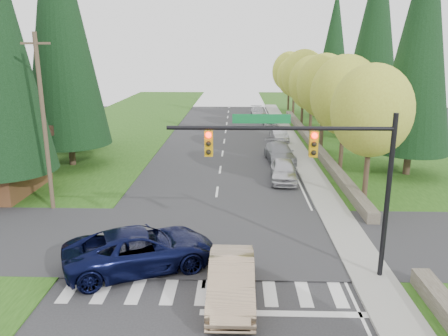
{
  "coord_description": "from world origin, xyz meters",
  "views": [
    {
      "loc": [
        1.27,
        -11.85,
        9.07
      ],
      "look_at": [
        0.59,
        11.21,
        2.8
      ],
      "focal_mm": 35.0,
      "sensor_mm": 36.0,
      "label": 1
    }
  ],
  "objects_px": {
    "sedan_champagne": "(231,281)",
    "parked_car_c": "(279,134)",
    "suv_navy": "(141,249)",
    "parked_car_d": "(270,120)",
    "parked_car_a": "(284,171)",
    "parked_car_e": "(258,112)",
    "parked_car_b": "(280,153)"
  },
  "relations": [
    {
      "from": "parked_car_b",
      "to": "parked_car_d",
      "type": "height_order",
      "value": "parked_car_b"
    },
    {
      "from": "parked_car_e",
      "to": "sedan_champagne",
      "type": "bearing_deg",
      "value": -97.11
    },
    {
      "from": "suv_navy",
      "to": "parked_car_a",
      "type": "height_order",
      "value": "suv_navy"
    },
    {
      "from": "parked_car_b",
      "to": "suv_navy",
      "type": "bearing_deg",
      "value": -116.9
    },
    {
      "from": "suv_navy",
      "to": "parked_car_d",
      "type": "height_order",
      "value": "suv_navy"
    },
    {
      "from": "sedan_champagne",
      "to": "parked_car_c",
      "type": "height_order",
      "value": "sedan_champagne"
    },
    {
      "from": "suv_navy",
      "to": "parked_car_c",
      "type": "relative_size",
      "value": 1.53
    },
    {
      "from": "parked_car_b",
      "to": "parked_car_d",
      "type": "relative_size",
      "value": 1.33
    },
    {
      "from": "parked_car_a",
      "to": "sedan_champagne",
      "type": "bearing_deg",
      "value": -99.47
    },
    {
      "from": "sedan_champagne",
      "to": "parked_car_e",
      "type": "bearing_deg",
      "value": 86.19
    },
    {
      "from": "sedan_champagne",
      "to": "parked_car_c",
      "type": "distance_m",
      "value": 29.95
    },
    {
      "from": "parked_car_a",
      "to": "parked_car_b",
      "type": "distance_m",
      "value": 5.67
    },
    {
      "from": "parked_car_e",
      "to": "parked_car_d",
      "type": "bearing_deg",
      "value": -84.66
    },
    {
      "from": "parked_car_d",
      "to": "parked_car_c",
      "type": "bearing_deg",
      "value": -90.35
    },
    {
      "from": "sedan_champagne",
      "to": "parked_car_b",
      "type": "xyz_separation_m",
      "value": [
        3.76,
        21.1,
        -0.04
      ]
    },
    {
      "from": "parked_car_a",
      "to": "parked_car_d",
      "type": "xyz_separation_m",
      "value": [
        0.72,
        23.45,
        -0.11
      ]
    },
    {
      "from": "suv_navy",
      "to": "parked_car_c",
      "type": "bearing_deg",
      "value": -39.5
    },
    {
      "from": "parked_car_c",
      "to": "parked_car_e",
      "type": "bearing_deg",
      "value": 90.06
    },
    {
      "from": "parked_car_a",
      "to": "parked_car_b",
      "type": "relative_size",
      "value": 0.88
    },
    {
      "from": "parked_car_a",
      "to": "parked_car_d",
      "type": "distance_m",
      "value": 23.46
    },
    {
      "from": "sedan_champagne",
      "to": "parked_car_b",
      "type": "distance_m",
      "value": 21.43
    },
    {
      "from": "parked_car_d",
      "to": "suv_navy",
      "type": "bearing_deg",
      "value": -104.39
    },
    {
      "from": "suv_navy",
      "to": "parked_car_e",
      "type": "distance_m",
      "value": 44.67
    },
    {
      "from": "parked_car_a",
      "to": "parked_car_c",
      "type": "height_order",
      "value": "parked_car_a"
    },
    {
      "from": "parked_car_c",
      "to": "parked_car_e",
      "type": "xyz_separation_m",
      "value": [
        -1.4,
        16.87,
        -0.01
      ]
    },
    {
      "from": "parked_car_d",
      "to": "parked_car_e",
      "type": "distance_m",
      "value": 7.68
    },
    {
      "from": "sedan_champagne",
      "to": "parked_car_e",
      "type": "relative_size",
      "value": 1.05
    },
    {
      "from": "sedan_champagne",
      "to": "suv_navy",
      "type": "height_order",
      "value": "suv_navy"
    },
    {
      "from": "parked_car_d",
      "to": "sedan_champagne",
      "type": "bearing_deg",
      "value": -98.08
    },
    {
      "from": "sedan_champagne",
      "to": "suv_navy",
      "type": "relative_size",
      "value": 0.76
    },
    {
      "from": "sedan_champagne",
      "to": "suv_navy",
      "type": "distance_m",
      "value": 4.54
    },
    {
      "from": "parked_car_b",
      "to": "parked_car_d",
      "type": "distance_m",
      "value": 17.8
    }
  ]
}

